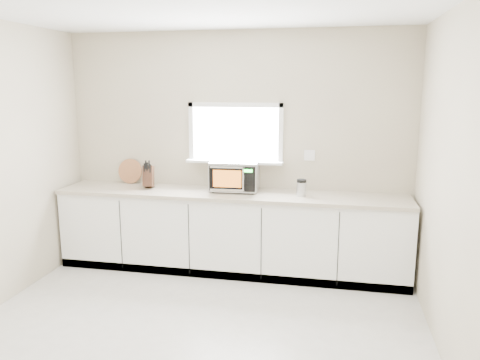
# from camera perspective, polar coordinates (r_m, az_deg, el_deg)

# --- Properties ---
(ground) EXTENTS (4.00, 4.00, 0.00)m
(ground) POSITION_cam_1_polar(r_m,az_deg,el_deg) (4.04, -6.72, -19.81)
(ground) COLOR beige
(ground) RESTS_ON ground
(back_wall) EXTENTS (4.00, 0.17, 2.70)m
(back_wall) POSITION_cam_1_polar(r_m,az_deg,el_deg) (5.43, -0.51, 3.76)
(back_wall) COLOR beige
(back_wall) RESTS_ON ground
(cabinets) EXTENTS (3.92, 0.60, 0.88)m
(cabinets) POSITION_cam_1_polar(r_m,az_deg,el_deg) (5.35, -1.16, -6.50)
(cabinets) COLOR white
(cabinets) RESTS_ON ground
(countertop) EXTENTS (3.92, 0.64, 0.04)m
(countertop) POSITION_cam_1_polar(r_m,az_deg,el_deg) (5.22, -1.20, -1.73)
(countertop) COLOR #BCB09B
(countertop) RESTS_ON cabinets
(microwave) EXTENTS (0.55, 0.45, 0.34)m
(microwave) POSITION_cam_1_polar(r_m,az_deg,el_deg) (5.28, -0.63, 0.61)
(microwave) COLOR black
(microwave) RESTS_ON countertop
(knife_block) EXTENTS (0.16, 0.25, 0.33)m
(knife_block) POSITION_cam_1_polar(r_m,az_deg,el_deg) (5.51, -11.10, 0.49)
(knife_block) COLOR #422717
(knife_block) RESTS_ON countertop
(cutting_board) EXTENTS (0.30, 0.07, 0.30)m
(cutting_board) POSITION_cam_1_polar(r_m,az_deg,el_deg) (5.83, -13.24, 1.06)
(cutting_board) COLOR #AB6E42
(cutting_board) RESTS_ON countertop
(coffee_grinder) EXTENTS (0.11, 0.11, 0.18)m
(coffee_grinder) POSITION_cam_1_polar(r_m,az_deg,el_deg) (5.08, 7.50, -0.92)
(coffee_grinder) COLOR #BBBDC3
(coffee_grinder) RESTS_ON countertop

